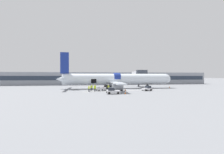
% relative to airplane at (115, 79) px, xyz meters
% --- Properties ---
extents(ground_plane, '(500.00, 500.00, 0.00)m').
position_rel_airplane_xyz_m(ground_plane, '(1.72, -5.95, -3.16)').
color(ground_plane, slate).
extents(apron_marking_line, '(24.21, 3.67, 0.01)m').
position_rel_airplane_xyz_m(apron_marking_line, '(1.15, -8.46, -3.15)').
color(apron_marking_line, silver).
rests_on(apron_marking_line, ground_plane).
extents(terminal_strip, '(102.52, 12.78, 6.13)m').
position_rel_airplane_xyz_m(terminal_strip, '(1.72, 28.17, -0.09)').
color(terminal_strip, gray).
rests_on(terminal_strip, ground_plane).
extents(jet_bridge_stub, '(3.91, 8.55, 6.56)m').
position_rel_airplane_xyz_m(jet_bridge_stub, '(10.45, 5.19, 1.56)').
color(jet_bridge_stub, '#4C4C51').
rests_on(jet_bridge_stub, ground_plane).
extents(airplane, '(40.04, 30.92, 12.12)m').
position_rel_airplane_xyz_m(airplane, '(0.00, 0.00, 0.00)').
color(airplane, silver).
rests_on(airplane, ground_plane).
extents(baggage_tug_lead, '(3.01, 2.50, 1.43)m').
position_rel_airplane_xyz_m(baggage_tug_lead, '(7.80, -9.37, -2.53)').
color(baggage_tug_lead, silver).
rests_on(baggage_tug_lead, ground_plane).
extents(baggage_tug_mid, '(3.32, 2.00, 1.53)m').
position_rel_airplane_xyz_m(baggage_tug_mid, '(-3.35, -15.48, -2.49)').
color(baggage_tug_mid, silver).
rests_on(baggage_tug_mid, ground_plane).
extents(baggage_cart_loading, '(3.66, 2.64, 1.06)m').
position_rel_airplane_xyz_m(baggage_cart_loading, '(-5.53, -7.53, -2.60)').
color(baggage_cart_loading, silver).
rests_on(baggage_cart_loading, ground_plane).
extents(ground_crew_loader_a, '(0.50, 0.52, 1.60)m').
position_rel_airplane_xyz_m(ground_crew_loader_a, '(-8.45, -6.61, -2.32)').
color(ground_crew_loader_a, black).
rests_on(ground_crew_loader_a, ground_plane).
extents(ground_crew_loader_b, '(0.60, 0.53, 1.77)m').
position_rel_airplane_xyz_m(ground_crew_loader_b, '(-7.21, -5.21, -2.23)').
color(ground_crew_loader_b, '#2D2D33').
rests_on(ground_crew_loader_b, ground_plane).
extents(ground_crew_driver, '(0.57, 0.52, 1.69)m').
position_rel_airplane_xyz_m(ground_crew_driver, '(-3.06, -5.30, -2.27)').
color(ground_crew_driver, '#1E2338').
rests_on(ground_crew_driver, ground_plane).
extents(ground_crew_supervisor, '(0.38, 0.56, 1.63)m').
position_rel_airplane_xyz_m(ground_crew_supervisor, '(-8.10, -4.85, -2.30)').
color(ground_crew_supervisor, '#1E2338').
rests_on(ground_crew_supervisor, ground_plane).
extents(ground_crew_helper, '(0.43, 0.60, 1.72)m').
position_rel_airplane_xyz_m(ground_crew_helper, '(-9.02, -9.58, -2.26)').
color(ground_crew_helper, black).
rests_on(ground_crew_helper, ground_plane).
extents(ground_crew_marshal, '(0.61, 0.45, 1.74)m').
position_rel_airplane_xyz_m(ground_crew_marshal, '(-7.39, -9.32, -2.24)').
color(ground_crew_marshal, black).
rests_on(ground_crew_marshal, ground_plane).
extents(safety_cone_nose, '(0.48, 0.48, 0.60)m').
position_rel_airplane_xyz_m(safety_cone_nose, '(19.91, -0.49, -2.88)').
color(safety_cone_nose, black).
rests_on(safety_cone_nose, ground_plane).
extents(safety_cone_engine_left, '(0.52, 0.52, 0.66)m').
position_rel_airplane_xyz_m(safety_cone_engine_left, '(-0.43, -16.14, -2.85)').
color(safety_cone_engine_left, black).
rests_on(safety_cone_engine_left, ground_plane).
extents(safety_cone_wingtip, '(0.50, 0.50, 0.57)m').
position_rel_airplane_xyz_m(safety_cone_wingtip, '(1.51, -8.25, -2.89)').
color(safety_cone_wingtip, black).
rests_on(safety_cone_wingtip, ground_plane).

